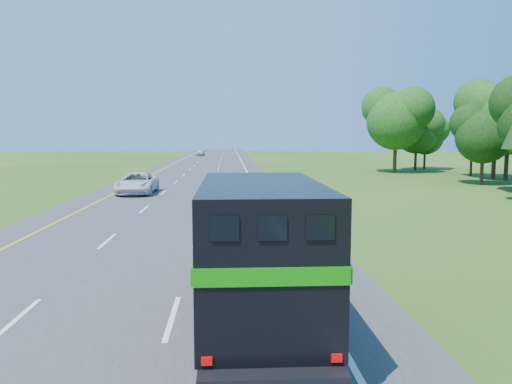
# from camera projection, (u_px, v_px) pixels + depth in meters

# --- Properties ---
(road) EXTENTS (15.00, 260.00, 0.04)m
(road) POSITION_uv_depth(u_px,v_px,m) (197.00, 179.00, 50.49)
(road) COLOR #38383A
(road) RESTS_ON ground
(lane_markings) EXTENTS (11.15, 260.00, 0.01)m
(lane_markings) POSITION_uv_depth(u_px,v_px,m) (197.00, 179.00, 50.49)
(lane_markings) COLOR yellow
(lane_markings) RESTS_ON road
(horse_truck) EXTENTS (2.45, 7.63, 3.37)m
(horse_truck) POSITION_uv_depth(u_px,v_px,m) (259.00, 251.00, 10.85)
(horse_truck) COLOR black
(horse_truck) RESTS_ON road
(white_suv) EXTENTS (2.65, 5.72, 1.59)m
(white_suv) POSITION_uv_depth(u_px,v_px,m) (137.00, 183.00, 37.73)
(white_suv) COLOR silver
(white_suv) RESTS_ON road
(far_car) EXTENTS (2.01, 4.27, 1.41)m
(far_car) POSITION_uv_depth(u_px,v_px,m) (200.00, 153.00, 113.26)
(far_car) COLOR silver
(far_car) RESTS_ON road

